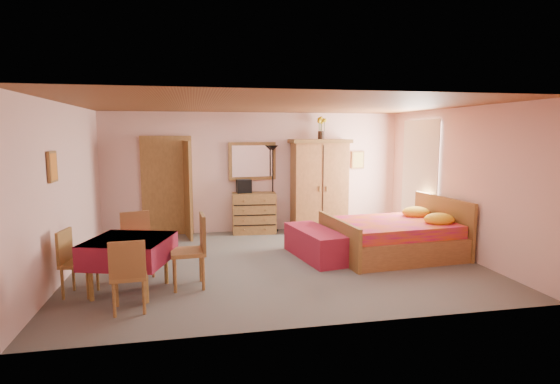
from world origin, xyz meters
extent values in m
plane|color=#68635C|center=(0.00, 0.00, 0.00)|extent=(6.50, 6.50, 0.00)
plane|color=brown|center=(0.00, 0.00, 2.60)|extent=(6.50, 6.50, 0.00)
cube|color=beige|center=(0.00, 2.50, 1.30)|extent=(6.50, 0.10, 2.60)
cube|color=beige|center=(0.00, -2.50, 1.30)|extent=(6.50, 0.10, 2.60)
cube|color=beige|center=(-3.25, 0.00, 1.30)|extent=(0.10, 5.00, 2.60)
cube|color=beige|center=(3.25, 0.00, 1.30)|extent=(0.10, 5.00, 2.60)
cube|color=#9E6B35|center=(-1.90, 2.47, 1.02)|extent=(1.06, 0.12, 2.15)
cube|color=white|center=(3.21, 1.20, 1.45)|extent=(0.08, 1.40, 1.95)
cube|color=orange|center=(-3.22, -0.60, 1.70)|extent=(0.04, 0.32, 0.42)
cube|color=#D8BF59|center=(2.35, 2.47, 1.55)|extent=(0.30, 0.04, 0.40)
cube|color=olive|center=(-0.08, 2.26, 0.44)|extent=(0.96, 0.52, 0.88)
cube|color=silver|center=(-0.08, 2.47, 1.55)|extent=(1.04, 0.13, 0.82)
cube|color=black|center=(-0.29, 2.32, 1.02)|extent=(0.33, 0.25, 0.29)
cube|color=black|center=(0.35, 2.36, 0.95)|extent=(0.26, 0.26, 1.89)
cube|color=#A96A39|center=(1.35, 2.18, 1.01)|extent=(1.29, 0.67, 2.02)
cube|color=gold|center=(1.41, 2.27, 2.27)|extent=(0.21, 0.21, 0.49)
cube|color=#BE1260|center=(2.07, 0.05, 0.50)|extent=(2.30, 1.87, 1.00)
cube|color=maroon|center=(0.69, 0.15, 0.25)|extent=(0.81, 1.58, 0.50)
cube|color=maroon|center=(-2.23, -0.95, 0.37)|extent=(1.26, 1.26, 0.74)
cube|color=#9C6934|center=(-2.15, -1.62, 0.45)|extent=(0.44, 0.44, 0.91)
cube|color=#A66738|center=(-2.20, -0.26, 0.48)|extent=(0.54, 0.54, 0.96)
cube|color=#A97639|center=(-2.87, -0.94, 0.44)|extent=(0.47, 0.47, 0.89)
cube|color=#A76F38|center=(-1.46, -0.91, 0.52)|extent=(0.50, 0.50, 1.03)
camera|label=1|loc=(-1.35, -6.97, 2.14)|focal=28.00mm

